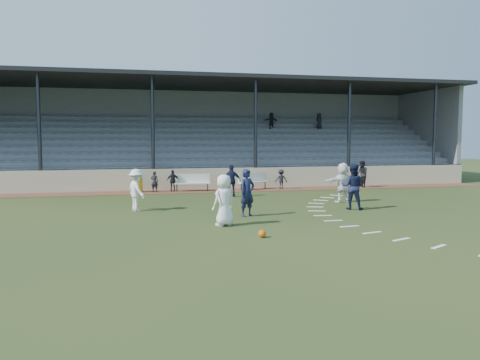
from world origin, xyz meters
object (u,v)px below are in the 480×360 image
object	(u,v)px
bench_left	(192,181)
trash_bin	(138,185)
official	(362,174)
football	(262,234)
player_white_lead	(224,200)
bench_right	(253,180)
player_navy_lead	(247,193)

from	to	relation	value
bench_left	trash_bin	distance (m)	2.95
trash_bin	official	bearing A→B (deg)	-1.41
trash_bin	football	distance (m)	13.31
bench_left	player_white_lead	bearing A→B (deg)	-86.80
trash_bin	official	size ratio (longest dim) A/B	0.51
bench_right	player_navy_lead	xyz separation A→B (m)	(-2.50, -8.98, 0.31)
bench_left	bench_right	distance (m)	3.51
bench_right	player_white_lead	distance (m)	11.31
trash_bin	official	distance (m)	13.15
football	official	distance (m)	15.81
bench_right	trash_bin	xyz separation A→B (m)	(-6.46, 0.05, -0.16)
football	official	world-z (taller)	official
trash_bin	player_white_lead	bearing A→B (deg)	-75.60
player_navy_lead	football	bearing A→B (deg)	-123.72
football	official	xyz separation A→B (m)	(9.64, 12.52, 0.71)
player_white_lead	player_navy_lead	world-z (taller)	player_navy_lead
player_white_lead	official	size ratio (longest dim) A/B	1.08
player_white_lead	player_navy_lead	xyz separation A→B (m)	(1.21, 1.70, 0.03)
trash_bin	official	xyz separation A→B (m)	(13.14, -0.32, 0.40)
bench_right	official	world-z (taller)	official
trash_bin	football	xyz separation A→B (m)	(3.50, -12.84, -0.31)
player_white_lead	official	xyz separation A→B (m)	(10.38, 10.41, -0.04)
player_navy_lead	player_white_lead	bearing A→B (deg)	-152.13
football	player_white_lead	bearing A→B (deg)	109.47
bench_right	football	size ratio (longest dim) A/B	8.58
football	player_white_lead	distance (m)	2.35
trash_bin	player_navy_lead	size ratio (longest dim) A/B	0.45
player_white_lead	player_navy_lead	bearing A→B (deg)	-154.11
football	player_white_lead	size ratio (longest dim) A/B	0.13
bench_left	player_navy_lead	distance (m)	8.99
football	player_white_lead	world-z (taller)	player_white_lead
football	official	size ratio (longest dim) A/B	0.15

